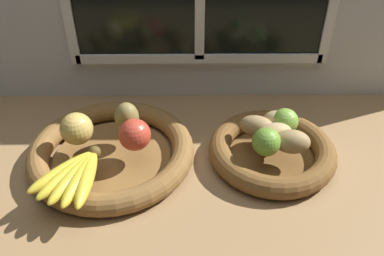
% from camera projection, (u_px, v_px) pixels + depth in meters
% --- Properties ---
extents(ground_plane, '(1.40, 0.90, 0.03)m').
position_uv_depth(ground_plane, '(201.00, 168.00, 0.91)').
color(ground_plane, '#9E774C').
extents(fruit_bowl_left, '(0.37, 0.37, 0.05)m').
position_uv_depth(fruit_bowl_left, '(112.00, 152.00, 0.90)').
color(fruit_bowl_left, brown).
rests_on(fruit_bowl_left, ground_plane).
extents(fruit_bowl_right, '(0.28, 0.28, 0.05)m').
position_uv_depth(fruit_bowl_right, '(272.00, 151.00, 0.90)').
color(fruit_bowl_right, brown).
rests_on(fruit_bowl_right, ground_plane).
extents(apple_red_right, '(0.07, 0.07, 0.07)m').
position_uv_depth(apple_red_right, '(135.00, 135.00, 0.85)').
color(apple_red_right, '#CC422D').
rests_on(apple_red_right, fruit_bowl_left).
extents(apple_golden_left, '(0.07, 0.07, 0.07)m').
position_uv_depth(apple_golden_left, '(77.00, 129.00, 0.87)').
color(apple_golden_left, '#DBB756').
rests_on(apple_golden_left, fruit_bowl_left).
extents(pear_brown, '(0.08, 0.08, 0.07)m').
position_uv_depth(pear_brown, '(127.00, 118.00, 0.90)').
color(pear_brown, olive).
rests_on(pear_brown, fruit_bowl_left).
extents(banana_bunch_front, '(0.13, 0.17, 0.03)m').
position_uv_depth(banana_bunch_front, '(74.00, 175.00, 0.78)').
color(banana_bunch_front, yellow).
rests_on(banana_bunch_front, fruit_bowl_left).
extents(potato_oblong, '(0.09, 0.07, 0.05)m').
position_uv_depth(potato_oblong, '(257.00, 126.00, 0.89)').
color(potato_oblong, '#A38451').
rests_on(potato_oblong, fruit_bowl_right).
extents(potato_large, '(0.08, 0.06, 0.05)m').
position_uv_depth(potato_large, '(275.00, 133.00, 0.87)').
color(potato_large, tan).
rests_on(potato_large, fruit_bowl_right).
extents(potato_back, '(0.09, 0.08, 0.05)m').
position_uv_depth(potato_back, '(280.00, 122.00, 0.91)').
color(potato_back, tan).
rests_on(potato_back, fruit_bowl_right).
extents(potato_small, '(0.08, 0.06, 0.05)m').
position_uv_depth(potato_small, '(292.00, 142.00, 0.85)').
color(potato_small, '#A38451').
rests_on(potato_small, fruit_bowl_right).
extents(lime_near, '(0.06, 0.06, 0.06)m').
position_uv_depth(lime_near, '(266.00, 142.00, 0.84)').
color(lime_near, '#6B9E33').
rests_on(lime_near, fruit_bowl_right).
extents(lime_far, '(0.06, 0.06, 0.06)m').
position_uv_depth(lime_far, '(285.00, 121.00, 0.90)').
color(lime_far, '#7AAD3D').
rests_on(lime_far, fruit_bowl_right).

